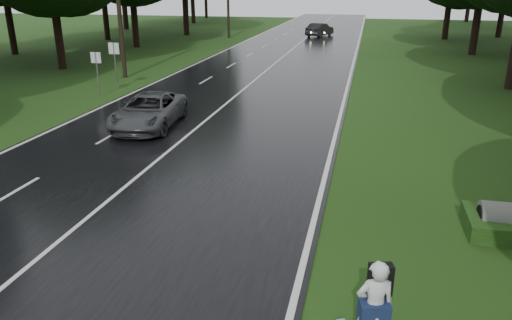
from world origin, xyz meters
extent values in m
plane|color=#204213|center=(0.00, 0.00, 0.00)|extent=(160.00, 160.00, 0.00)
cube|color=black|center=(0.00, 20.00, 0.02)|extent=(12.00, 140.00, 0.04)
cube|color=silver|center=(0.00, 20.00, 0.04)|extent=(0.12, 140.00, 0.01)
imported|color=#414346|center=(-2.03, 9.47, 0.72)|extent=(2.72, 5.11, 1.37)
imported|color=black|center=(1.27, 48.38, 0.77)|extent=(2.94, 4.72, 1.47)
imported|color=silver|center=(7.25, -2.23, 0.86)|extent=(0.71, 0.56, 1.73)
cube|color=black|center=(7.32, -1.98, 1.24)|extent=(0.43, 0.30, 0.55)
cylinder|color=slate|center=(10.62, 2.69, 0.00)|extent=(1.60, 0.80, 0.80)
camera|label=1|loc=(6.84, -9.10, 5.83)|focal=34.22mm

